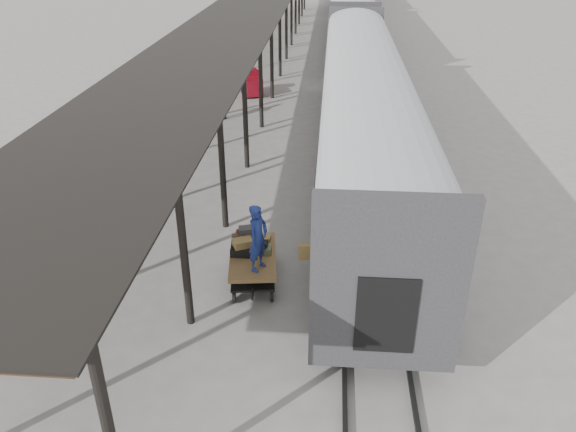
{
  "coord_description": "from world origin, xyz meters",
  "views": [
    {
      "loc": [
        1.96,
        -12.99,
        8.99
      ],
      "look_at": [
        0.89,
        0.68,
        1.7
      ],
      "focal_mm": 35.0,
      "sensor_mm": 36.0,
      "label": 1
    }
  ],
  "objects_px": {
    "luggage_tug": "(251,84)",
    "porter": "(258,238)",
    "pedestrian": "(221,101)",
    "baggage_cart": "(253,261)"
  },
  "relations": [
    {
      "from": "luggage_tug",
      "to": "pedestrian",
      "type": "height_order",
      "value": "pedestrian"
    },
    {
      "from": "porter",
      "to": "pedestrian",
      "type": "bearing_deg",
      "value": 41.1
    },
    {
      "from": "luggage_tug",
      "to": "pedestrian",
      "type": "bearing_deg",
      "value": -124.56
    },
    {
      "from": "porter",
      "to": "pedestrian",
      "type": "relative_size",
      "value": 0.98
    },
    {
      "from": "pedestrian",
      "to": "porter",
      "type": "bearing_deg",
      "value": 121.17
    },
    {
      "from": "luggage_tug",
      "to": "porter",
      "type": "height_order",
      "value": "porter"
    },
    {
      "from": "luggage_tug",
      "to": "porter",
      "type": "xyz_separation_m",
      "value": [
        2.82,
        -19.21,
        1.14
      ]
    },
    {
      "from": "luggage_tug",
      "to": "pedestrian",
      "type": "relative_size",
      "value": 0.97
    },
    {
      "from": "baggage_cart",
      "to": "pedestrian",
      "type": "relative_size",
      "value": 1.36
    },
    {
      "from": "luggage_tug",
      "to": "porter",
      "type": "bearing_deg",
      "value": -104.46
    }
  ]
}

